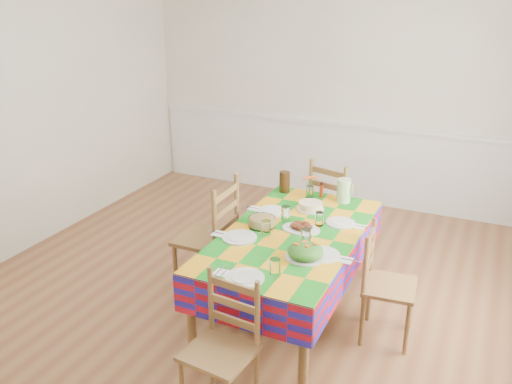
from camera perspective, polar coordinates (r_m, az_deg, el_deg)
room at (r=3.90m, az=-2.17°, el=5.64°), size 4.58×5.08×2.78m
wainscot at (r=6.37m, az=8.10°, el=3.55°), size 4.41×0.06×0.92m
dining_table at (r=4.02m, az=3.80°, el=-5.24°), size 0.94×1.75×0.68m
setting_near_head at (r=3.39m, az=-0.12°, el=-8.60°), size 0.40×0.27×0.12m
setting_left_near at (r=3.90m, az=-0.79°, el=-4.44°), size 0.46×0.27×0.12m
setting_left_far at (r=4.26m, az=2.17°, el=-2.12°), size 0.44×0.26×0.12m
setting_right_near at (r=3.72m, az=6.40°, el=-5.88°), size 0.46×0.27×0.12m
setting_right_far at (r=4.14m, az=8.17°, el=-3.09°), size 0.42×0.24×0.11m
meat_platter at (r=4.03m, az=4.77°, el=-3.71°), size 0.29×0.21×0.06m
salad_platter at (r=3.63m, az=5.23°, el=-6.30°), size 0.27×0.27×0.11m
pasta_bowl at (r=4.07m, az=0.62°, el=-3.14°), size 0.20×0.20×0.07m
cake at (r=4.39m, az=5.75°, el=-1.48°), size 0.23×0.23×0.06m
serving_utensils at (r=3.89m, az=5.29°, el=-5.01°), size 0.12×0.26×0.01m
flower_vase at (r=4.61m, az=5.68°, el=0.39°), size 0.13×0.10×0.20m
hot_sauce at (r=4.64m, az=6.89°, el=0.26°), size 0.03×0.03×0.13m
green_pitcher at (r=4.55m, az=9.23°, el=0.15°), size 0.12×0.12×0.20m
tea_pitcher at (r=4.72m, az=3.03°, el=1.07°), size 0.09×0.09×0.18m
name_card at (r=3.30m, az=-1.95°, el=-9.92°), size 0.07×0.02×0.02m
chair_near at (r=3.26m, az=-3.53°, el=-16.13°), size 0.41×0.39×0.85m
chair_far at (r=5.04m, az=8.18°, el=-1.66°), size 0.49×0.48×0.93m
chair_left at (r=4.34m, az=-4.79°, el=-4.91°), size 0.43×0.45×1.00m
chair_right at (r=3.95m, az=13.32°, el=-9.52°), size 0.39×0.41×0.85m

